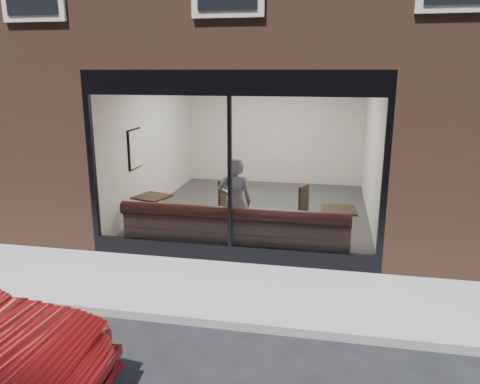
% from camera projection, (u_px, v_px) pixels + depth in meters
% --- Properties ---
extents(ground, '(120.00, 120.00, 0.00)m').
position_uv_depth(ground, '(197.00, 322.00, 6.10)').
color(ground, black).
rests_on(ground, ground).
extents(sidewalk_near, '(40.00, 2.00, 0.01)m').
position_uv_depth(sidewalk_near, '(216.00, 288.00, 7.05)').
color(sidewalk_near, gray).
rests_on(sidewalk_near, ground).
extents(kerb_near, '(40.00, 0.10, 0.12)m').
position_uv_depth(kerb_near, '(196.00, 320.00, 6.04)').
color(kerb_near, gray).
rests_on(kerb_near, ground).
extents(host_building_pier_left, '(2.50, 12.00, 3.20)m').
position_uv_depth(host_building_pier_left, '(150.00, 125.00, 13.99)').
color(host_building_pier_left, brown).
rests_on(host_building_pier_left, ground).
extents(host_building_pier_right, '(2.50, 12.00, 3.20)m').
position_uv_depth(host_building_pier_right, '(413.00, 131.00, 12.59)').
color(host_building_pier_right, brown).
rests_on(host_building_pier_right, ground).
extents(host_building_backfill, '(5.00, 6.00, 3.20)m').
position_uv_depth(host_building_backfill, '(285.00, 118.00, 16.14)').
color(host_building_backfill, brown).
rests_on(host_building_backfill, ground).
extents(cafe_floor, '(6.00, 6.00, 0.00)m').
position_uv_depth(cafe_floor, '(257.00, 211.00, 10.84)').
color(cafe_floor, '#2D2D30').
rests_on(cafe_floor, ground).
extents(cafe_ceiling, '(6.00, 6.00, 0.00)m').
position_uv_depth(cafe_ceiling, '(259.00, 70.00, 10.04)').
color(cafe_ceiling, white).
rests_on(cafe_ceiling, host_building_upper).
extents(cafe_wall_back, '(5.00, 0.00, 5.00)m').
position_uv_depth(cafe_wall_back, '(275.00, 128.00, 13.28)').
color(cafe_wall_back, silver).
rests_on(cafe_wall_back, ground).
extents(cafe_wall_left, '(0.00, 6.00, 6.00)m').
position_uv_depth(cafe_wall_left, '(153.00, 141.00, 10.91)').
color(cafe_wall_left, silver).
rests_on(cafe_wall_left, ground).
extents(cafe_wall_right, '(0.00, 6.00, 6.00)m').
position_uv_depth(cafe_wall_right, '(373.00, 147.00, 9.98)').
color(cafe_wall_right, silver).
rests_on(cafe_wall_right, ground).
extents(storefront_kick, '(5.00, 0.10, 0.30)m').
position_uv_depth(storefront_kick, '(230.00, 253.00, 8.01)').
color(storefront_kick, black).
rests_on(storefront_kick, ground).
extents(storefront_header, '(5.00, 0.10, 0.40)m').
position_uv_depth(storefront_header, '(229.00, 83.00, 7.29)').
color(storefront_header, black).
rests_on(storefront_header, host_building_upper).
extents(storefront_mullion, '(0.06, 0.10, 2.50)m').
position_uv_depth(storefront_mullion, '(230.00, 174.00, 7.66)').
color(storefront_mullion, black).
rests_on(storefront_mullion, storefront_kick).
extents(storefront_glass, '(4.80, 0.00, 4.80)m').
position_uv_depth(storefront_glass, '(229.00, 174.00, 7.63)').
color(storefront_glass, white).
rests_on(storefront_glass, storefront_kick).
extents(banquette, '(4.00, 0.55, 0.45)m').
position_uv_depth(banquette, '(235.00, 241.00, 8.37)').
color(banquette, '#3C1715').
rests_on(banquette, cafe_floor).
extents(person, '(0.69, 0.53, 1.69)m').
position_uv_depth(person, '(235.00, 203.00, 8.54)').
color(person, '#98B0C7').
rests_on(person, cafe_floor).
extents(cafe_table_left, '(0.76, 0.76, 0.04)m').
position_uv_depth(cafe_table_left, '(152.00, 197.00, 9.34)').
color(cafe_table_left, black).
rests_on(cafe_table_left, cafe_floor).
extents(cafe_table_right, '(0.65, 0.65, 0.04)m').
position_uv_depth(cafe_table_right, '(339.00, 210.00, 8.46)').
color(cafe_table_right, black).
rests_on(cafe_table_right, cafe_floor).
extents(cafe_chair_left, '(0.45, 0.45, 0.04)m').
position_uv_depth(cafe_chair_left, '(214.00, 210.00, 10.18)').
color(cafe_chair_left, black).
rests_on(cafe_chair_left, cafe_floor).
extents(cafe_chair_right, '(0.53, 0.53, 0.04)m').
position_uv_depth(cafe_chair_right, '(295.00, 217.00, 9.68)').
color(cafe_chair_right, black).
rests_on(cafe_chair_right, cafe_floor).
extents(wall_poster, '(0.02, 0.59, 0.79)m').
position_uv_depth(wall_poster, '(136.00, 149.00, 9.88)').
color(wall_poster, white).
rests_on(wall_poster, cafe_wall_left).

